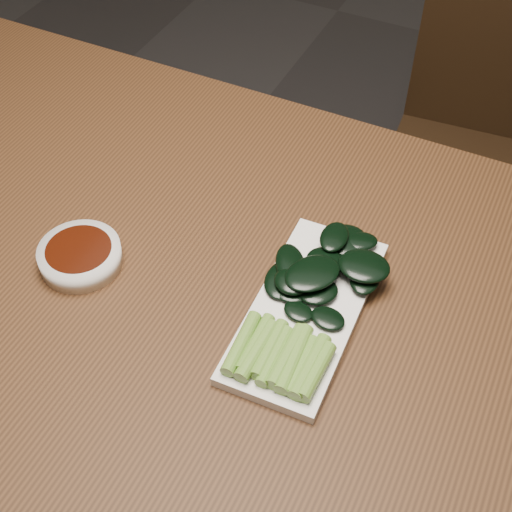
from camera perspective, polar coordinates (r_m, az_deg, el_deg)
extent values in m
cube|color=#472914|center=(0.93, -3.25, -2.92)|extent=(1.40, 0.80, 0.04)
cylinder|color=#472914|center=(1.68, -16.63, 4.68)|extent=(0.05, 0.05, 0.71)
cube|color=black|center=(1.59, 17.14, 5.40)|extent=(0.43, 0.43, 0.04)
cylinder|color=black|center=(1.64, 8.82, -2.51)|extent=(0.04, 0.04, 0.41)
cylinder|color=black|center=(1.87, 11.50, 4.89)|extent=(0.04, 0.04, 0.41)
cylinder|color=white|center=(0.96, -13.88, -0.01)|extent=(0.11, 0.11, 0.03)
cylinder|color=#3D1105|center=(0.95, -14.01, 0.50)|extent=(0.09, 0.09, 0.00)
cube|color=white|center=(0.88, 4.03, -4.34)|extent=(0.14, 0.28, 0.01)
cylinder|color=#6FA037|center=(0.83, -1.19, -6.98)|extent=(0.02, 0.09, 0.02)
cylinder|color=#6FA037|center=(0.83, -0.04, -6.99)|extent=(0.02, 0.08, 0.02)
cylinder|color=#6FA037|center=(0.82, 0.08, -7.56)|extent=(0.02, 0.08, 0.02)
cylinder|color=#6FA037|center=(0.83, 1.09, -7.46)|extent=(0.02, 0.08, 0.02)
cylinder|color=#6FA037|center=(0.82, 1.50, -8.00)|extent=(0.02, 0.08, 0.02)
cylinder|color=#6FA037|center=(0.82, 2.50, -8.01)|extent=(0.02, 0.09, 0.02)
cylinder|color=#6FA037|center=(0.82, 3.05, -8.20)|extent=(0.03, 0.09, 0.02)
cylinder|color=#6FA037|center=(0.82, 3.70, -8.72)|extent=(0.02, 0.08, 0.01)
cylinder|color=#6FA037|center=(0.82, 4.33, -8.80)|extent=(0.02, 0.09, 0.02)
cylinder|color=#6FA037|center=(0.81, 4.83, -9.18)|extent=(0.02, 0.08, 0.02)
ellipsoid|color=black|center=(0.88, 4.53, -1.38)|extent=(0.09, 0.09, 0.01)
ellipsoid|color=black|center=(0.94, 8.20, 1.17)|extent=(0.06, 0.06, 0.01)
ellipsoid|color=black|center=(0.90, 2.47, -1.81)|extent=(0.05, 0.07, 0.01)
ellipsoid|color=black|center=(0.90, 8.64, -0.80)|extent=(0.07, 0.06, 0.01)
ellipsoid|color=black|center=(0.93, 6.27, 1.53)|extent=(0.04, 0.06, 0.01)
ellipsoid|color=black|center=(0.94, 7.22, 1.25)|extent=(0.07, 0.07, 0.01)
ellipsoid|color=black|center=(0.92, 5.84, -0.27)|extent=(0.06, 0.05, 0.01)
ellipsoid|color=black|center=(0.90, 2.79, -0.74)|extent=(0.07, 0.08, 0.01)
ellipsoid|color=black|center=(0.91, 8.73, -1.51)|extent=(0.05, 0.07, 0.01)
ellipsoid|color=black|center=(0.91, 5.47, -0.32)|extent=(0.05, 0.05, 0.01)
ellipsoid|color=black|center=(0.90, 5.15, -1.32)|extent=(0.04, 0.05, 0.01)
ellipsoid|color=black|center=(0.88, 5.02, -2.86)|extent=(0.06, 0.07, 0.01)
ellipsoid|color=black|center=(0.88, 2.94, -1.98)|extent=(0.07, 0.07, 0.01)
ellipsoid|color=black|center=(0.88, 2.29, -2.65)|extent=(0.04, 0.04, 0.01)
ellipsoid|color=black|center=(0.86, 3.40, -4.43)|extent=(0.04, 0.04, 0.01)
ellipsoid|color=black|center=(0.86, 5.77, -4.98)|extent=(0.05, 0.04, 0.01)
ellipsoid|color=black|center=(0.88, 2.83, -2.90)|extent=(0.05, 0.04, 0.01)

